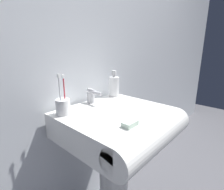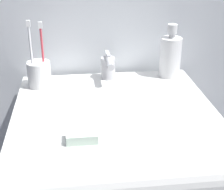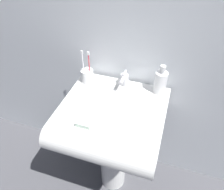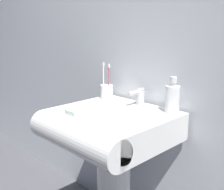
{
  "view_description": "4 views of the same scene",
  "coord_description": "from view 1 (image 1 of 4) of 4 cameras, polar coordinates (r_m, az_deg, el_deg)",
  "views": [
    {
      "loc": [
        -0.69,
        -0.61,
        1.17
      ],
      "look_at": [
        0.01,
        0.03,
        0.9
      ],
      "focal_mm": 28.0,
      "sensor_mm": 36.0,
      "label": 1
    },
    {
      "loc": [
        -0.11,
        -0.89,
        1.27
      ],
      "look_at": [
        -0.01,
        -0.02,
        0.85
      ],
      "focal_mm": 55.0,
      "sensor_mm": 36.0,
      "label": 2
    },
    {
      "loc": [
        0.27,
        -0.84,
        1.65
      ],
      "look_at": [
        -0.02,
        0.03,
        0.86
      ],
      "focal_mm": 35.0,
      "sensor_mm": 36.0,
      "label": 3
    },
    {
      "loc": [
        0.98,
        -0.98,
        1.23
      ],
      "look_at": [
        -0.02,
        0.01,
        0.9
      ],
      "focal_mm": 45.0,
      "sensor_mm": 36.0,
      "label": 4
    }
  ],
  "objects": [
    {
      "name": "wall_back",
      "position": [
        1.14,
        -10.94,
        17.27
      ],
      "size": [
        5.0,
        0.05,
        2.4
      ],
      "primitive_type": "cube",
      "color": "silver",
      "rests_on": "ground"
    },
    {
      "name": "sink_pedestal",
      "position": [
        1.24,
        0.6,
        -26.15
      ],
      "size": [
        0.18,
        0.18,
        0.67
      ],
      "primitive_type": "cylinder",
      "color": "white",
      "rests_on": "ground"
    },
    {
      "name": "sink_basin",
      "position": [
        0.98,
        3.13,
        -9.76
      ],
      "size": [
        0.58,
        0.57,
        0.14
      ],
      "color": "white",
      "rests_on": "sink_pedestal"
    },
    {
      "name": "faucet",
      "position": [
        1.11,
        -6.62,
        -0.33
      ],
      "size": [
        0.05,
        0.12,
        0.09
      ],
      "color": "#B7B7BC",
      "rests_on": "sink_basin"
    },
    {
      "name": "toothbrush_cup",
      "position": [
        0.95,
        -15.69,
        -3.59
      ],
      "size": [
        0.08,
        0.08,
        0.22
      ],
      "color": "white",
      "rests_on": "sink_basin"
    },
    {
      "name": "soap_bottle",
      "position": [
        1.25,
        0.65,
        2.96
      ],
      "size": [
        0.07,
        0.07,
        0.18
      ],
      "color": "white",
      "rests_on": "sink_basin"
    },
    {
      "name": "bar_soap",
      "position": [
        0.81,
        5.88,
        -9.29
      ],
      "size": [
        0.08,
        0.05,
        0.02
      ],
      "primitive_type": "cube",
      "color": "silver",
      "rests_on": "sink_basin"
    }
  ]
}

